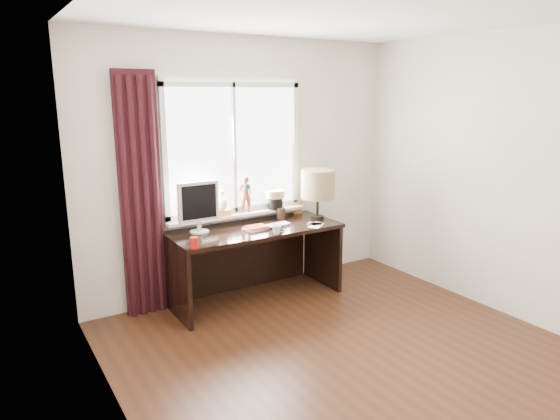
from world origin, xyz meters
TOP-DOWN VIEW (x-y plane):
  - floor at (0.00, 0.00)m, footprint 3.50×4.00m
  - ceiling at (0.00, 0.00)m, footprint 3.50×4.00m
  - wall_back at (0.00, 2.00)m, footprint 3.50×0.00m
  - wall_left at (-1.75, 0.00)m, footprint 0.00×4.00m
  - wall_right at (1.75, 0.00)m, footprint 0.00×4.00m
  - laptop at (0.11, 1.57)m, footprint 0.32×0.23m
  - mug at (-0.04, 1.33)m, footprint 0.12×0.12m
  - red_cup at (-0.87, 1.33)m, footprint 0.07×0.07m
  - window at (-0.14, 1.95)m, footprint 1.52×0.23m
  - curtain at (-1.13, 1.91)m, footprint 0.38×0.09m
  - desk at (-0.10, 1.73)m, footprint 1.70×0.70m
  - monitor at (-0.63, 1.77)m, footprint 0.40×0.18m
  - notebook_stack at (-0.12, 1.58)m, footprint 0.25×0.20m
  - brush_holder at (0.30, 1.79)m, footprint 0.09×0.09m
  - icon_frame at (0.60, 1.91)m, footprint 0.10×0.04m
  - table_lamp at (0.64, 1.61)m, footprint 0.35×0.35m
  - loose_papers at (0.47, 1.41)m, footprint 0.24×0.25m
  - desk_cables at (0.05, 1.53)m, footprint 0.21×0.41m

SIDE VIEW (x-z plane):
  - floor at x=0.00m, z-range 0.00..0.00m
  - desk at x=-0.10m, z-range 0.13..0.88m
  - loose_papers at x=0.47m, z-range 0.75..0.75m
  - desk_cables at x=0.05m, z-range 0.75..0.76m
  - laptop at x=0.11m, z-range 0.75..0.77m
  - notebook_stack at x=-0.12m, z-range 0.75..0.78m
  - mug at x=-0.04m, z-range 0.75..0.84m
  - red_cup at x=-0.87m, z-range 0.75..0.85m
  - brush_holder at x=0.30m, z-range 0.69..0.94m
  - icon_frame at x=0.60m, z-range 0.75..0.88m
  - monitor at x=-0.63m, z-range 0.78..1.27m
  - table_lamp at x=0.64m, z-range 0.85..1.37m
  - curtain at x=-1.13m, z-range -0.01..2.24m
  - wall_back at x=0.00m, z-range 0.00..2.60m
  - wall_left at x=-1.75m, z-range 0.00..2.60m
  - wall_right at x=1.75m, z-range 0.00..2.60m
  - window at x=-0.14m, z-range 0.61..2.01m
  - ceiling at x=0.00m, z-range 2.60..2.60m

